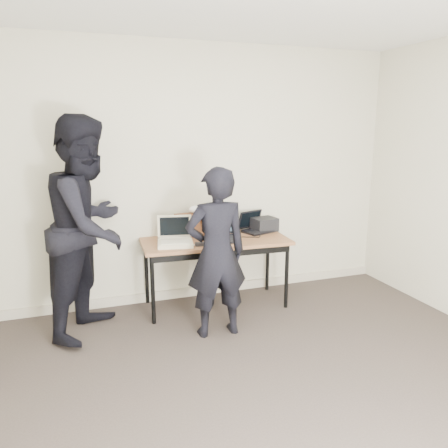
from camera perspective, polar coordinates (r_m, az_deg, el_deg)
name	(u,v)px	position (r m, az deg, el deg)	size (l,w,h in m)	color
room	(298,216)	(2.59, 9.62, 1.01)	(4.60, 4.60, 2.80)	#39312B
desk	(216,245)	(4.50, -1.09, -2.79)	(1.53, 0.73, 0.72)	brown
laptop_beige	(175,239)	(4.33, -6.41, -1.96)	(0.40, 0.39, 0.27)	beige
laptop_center	(221,233)	(4.49, -0.42, -1.21)	(0.42, 0.40, 0.28)	black
laptop_right	(255,227)	(4.83, 4.05, -0.39)	(0.38, 0.37, 0.22)	black
leather_satchel	(193,224)	(4.62, -4.08, -0.03)	(0.38, 0.21, 0.25)	brown
tissue	(195,209)	(4.60, -3.78, 1.91)	(0.13, 0.10, 0.08)	white
equipment_box	(264,224)	(4.86, 5.28, -0.05)	(0.25, 0.21, 0.15)	black
power_brick	(200,244)	(4.26, -3.19, -2.64)	(0.09, 0.06, 0.03)	black
cables	(220,239)	(4.50, -0.52, -1.96)	(1.15, 0.43, 0.01)	black
person_typist	(216,253)	(3.86, -1.00, -3.83)	(0.56, 0.37, 1.53)	black
person_observer	(89,227)	(4.07, -17.20, -0.37)	(0.95, 0.74, 1.96)	black
baseboard	(197,291)	(4.97, -3.52, -8.71)	(4.50, 0.03, 0.10)	#B7AE98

